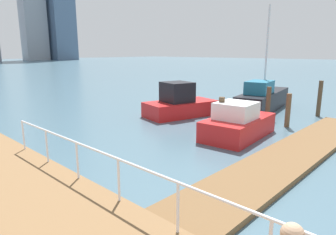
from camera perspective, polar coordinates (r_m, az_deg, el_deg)
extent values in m
plane|color=#476675|center=(14.70, -15.85, -3.33)|extent=(300.00, 300.00, 0.00)
cube|color=brown|center=(12.34, 22.75, -6.45)|extent=(14.87, 2.00, 0.18)
cylinder|color=white|center=(6.07, 1.89, -16.80)|extent=(0.06, 0.06, 1.05)
cylinder|color=white|center=(7.31, -9.36, -11.66)|extent=(0.06, 0.06, 1.05)
cylinder|color=white|center=(8.77, -16.87, -7.85)|extent=(0.06, 0.06, 1.05)
cylinder|color=white|center=(10.36, -22.06, -5.09)|extent=(0.06, 0.06, 1.05)
cylinder|color=white|center=(12.03, -25.82, -3.06)|extent=(0.06, 0.06, 1.05)
cylinder|color=brown|center=(13.76, 10.10, -0.05)|extent=(0.26, 0.26, 1.89)
cylinder|color=brown|center=(20.31, 26.91, 3.22)|extent=(0.25, 0.25, 2.17)
cylinder|color=brown|center=(16.74, 21.89, 1.25)|extent=(0.26, 0.26, 1.77)
cylinder|color=brown|center=(17.33, 18.52, 2.27)|extent=(0.25, 0.25, 2.00)
cube|color=black|center=(21.10, 17.69, 3.02)|extent=(7.06, 2.92, 1.25)
cube|color=#1E6B8C|center=(19.90, 17.02, 5.52)|extent=(2.28, 1.72, 0.80)
cylinder|color=silver|center=(20.84, 18.32, 12.23)|extent=(0.12, 0.12, 5.52)
cube|color=red|center=(18.38, 2.43, 1.72)|extent=(4.75, 3.08, 0.90)
cube|color=black|center=(18.06, 1.75, 4.88)|extent=(1.93, 2.00, 1.19)
cube|color=red|center=(14.24, 13.25, -1.77)|extent=(4.23, 2.37, 0.92)
cube|color=white|center=(13.76, 12.82, 1.30)|extent=(1.82, 1.75, 0.74)
sphere|color=tan|center=(3.44, 22.63, -19.89)|extent=(0.24, 0.24, 0.24)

